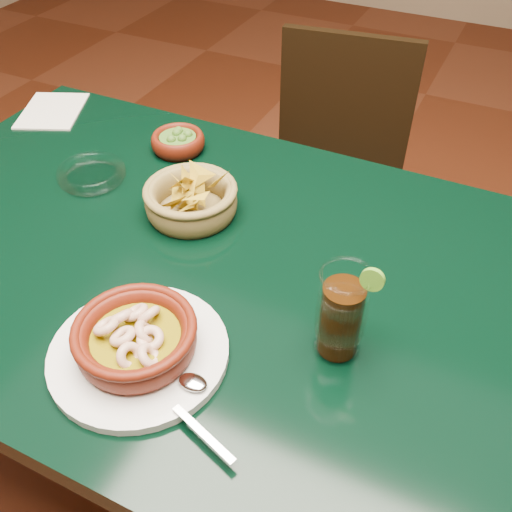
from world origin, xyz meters
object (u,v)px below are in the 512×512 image
at_px(chip_basket, 191,200).
at_px(dining_chair, 331,182).
at_px(cola_drink, 341,314).
at_px(dining_table, 191,292).
at_px(shrimp_plate, 137,342).

bearing_deg(chip_basket, dining_chair, 83.47).
distance_m(dining_chair, cola_drink, 0.91).
distance_m(dining_table, chip_basket, 0.17).
distance_m(dining_table, shrimp_plate, 0.26).
height_order(dining_chair, shrimp_plate, dining_chair).
height_order(shrimp_plate, cola_drink, cola_drink).
bearing_deg(cola_drink, dining_chair, 108.99).
relative_size(shrimp_plate, chip_basket, 1.62).
xyz_separation_m(chip_basket, cola_drink, (0.34, -0.18, 0.04)).
height_order(dining_chair, chip_basket, chip_basket).
bearing_deg(chip_basket, cola_drink, -27.74).
bearing_deg(chip_basket, dining_table, -65.18).
xyz_separation_m(shrimp_plate, chip_basket, (-0.10, 0.31, -0.00)).
bearing_deg(dining_chair, chip_basket, -96.53).
bearing_deg(shrimp_plate, cola_drink, 28.77).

